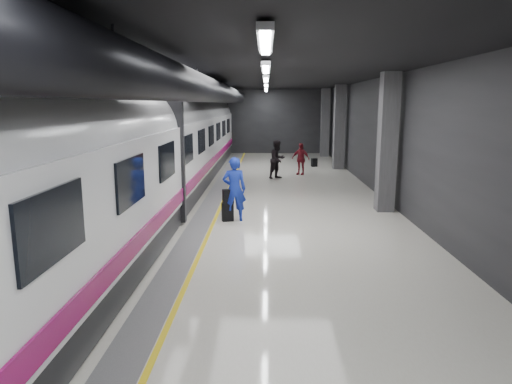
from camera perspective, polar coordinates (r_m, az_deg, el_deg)
ground at (r=13.39m, az=-1.41°, el=-4.19°), size 40.00×40.00×0.00m
platform_hall at (r=13.90m, az=-2.49°, el=11.11°), size 10.02×40.02×4.51m
train at (r=13.55m, az=-15.34°, el=4.52°), size 3.05×38.00×4.05m
traveler_main at (r=13.72m, az=-2.73°, el=0.34°), size 0.76×0.55×1.95m
suitcase_main at (r=13.84m, az=-3.57°, el=-2.50°), size 0.39×0.29×0.56m
shoulder_bag at (r=13.72m, az=-3.51°, el=-0.52°), size 0.36×0.28×0.42m
traveler_far_a at (r=21.67m, az=2.71°, el=4.11°), size 1.12×1.12×1.83m
traveler_far_b at (r=22.95m, az=5.60°, el=4.14°), size 1.00×0.76×1.59m
suitcase_far at (r=26.08m, az=7.29°, el=3.68°), size 0.37×0.31×0.46m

